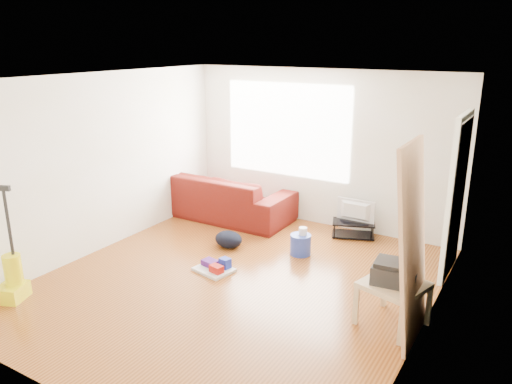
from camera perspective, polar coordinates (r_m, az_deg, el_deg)
The scene contains 13 objects.
room at distance 5.97m, azimuth -1.13°, elevation 0.90°, with size 4.51×5.01×2.51m.
sofa at distance 8.67m, azimuth -4.17°, elevation -2.68°, with size 2.55×1.00×0.74m, color #4E120E.
tv_stand at distance 7.84m, azimuth 11.06°, elevation -4.13°, with size 0.72×0.56×0.24m.
tv at distance 7.75m, azimuth 11.18°, elevation -2.18°, with size 0.59×0.08×0.34m, color black.
side_table at distance 5.50m, azimuth 15.47°, elevation -10.68°, with size 0.73×0.73×0.49m.
printer at distance 5.42m, azimuth 15.64°, elevation -8.87°, with size 0.49×0.39×0.24m.
bucket at distance 7.15m, azimuth 5.08°, elevation -7.09°, with size 0.29×0.29×0.29m, color #243AA5.
toilet_paper at distance 7.08m, azimuth 5.35°, elevation -5.58°, with size 0.12×0.12×0.11m, color silver.
cleaning_tray at distance 6.63m, azimuth -4.67°, elevation -8.57°, with size 0.54×0.47×0.17m.
backpack at distance 7.37m, azimuth -3.13°, elevation -6.27°, with size 0.43×0.34×0.24m, color black.
sneakers at distance 6.24m, azimuth 15.97°, elevation -10.97°, with size 0.46×0.24×0.10m.
vacuum at distance 6.52m, azimuth -26.09°, elevation -8.89°, with size 0.39×0.41×1.37m.
door_panel at distance 5.53m, azimuth 16.52°, elevation -15.47°, with size 0.04×0.81×2.02m, color tan.
Camera 1 is at (3.13, -4.71, 2.90)m, focal length 35.00 mm.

